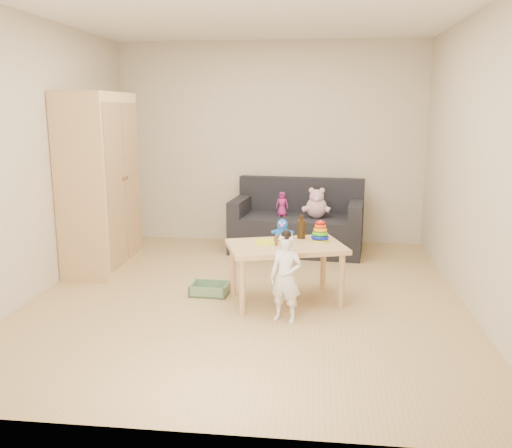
# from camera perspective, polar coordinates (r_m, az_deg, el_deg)

# --- Properties ---
(room) EXTENTS (4.50, 4.50, 4.50)m
(room) POSITION_cam_1_polar(r_m,az_deg,el_deg) (4.94, -0.92, 6.81)
(room) COLOR tan
(room) RESTS_ON ground
(wardrobe) EXTENTS (0.53, 1.07, 1.92)m
(wardrobe) POSITION_cam_1_polar(r_m,az_deg,el_deg) (6.15, -16.12, 4.20)
(wardrobe) COLOR #DEB27A
(wardrobe) RESTS_ON ground
(sofa) EXTENTS (1.68, 0.97, 0.45)m
(sofa) POSITION_cam_1_polar(r_m,az_deg,el_deg) (6.77, 4.31, -1.02)
(sofa) COLOR black
(sofa) RESTS_ON ground
(play_table) EXTENTS (1.18, 0.93, 0.54)m
(play_table) POSITION_cam_1_polar(r_m,az_deg,el_deg) (5.01, 3.12, -5.16)
(play_table) COLOR #E8B07F
(play_table) RESTS_ON ground
(storage_bin) EXTENTS (0.37, 0.28, 0.11)m
(storage_bin) POSITION_cam_1_polar(r_m,az_deg,el_deg) (5.26, -4.89, -6.82)
(storage_bin) COLOR #638862
(storage_bin) RESTS_ON ground
(toddler) EXTENTS (0.32, 0.25, 0.74)m
(toddler) POSITION_cam_1_polar(r_m,az_deg,el_deg) (4.53, 3.15, -5.73)
(toddler) COLOR white
(toddler) RESTS_ON ground
(pink_bear) EXTENTS (0.34, 0.32, 0.31)m
(pink_bear) POSITION_cam_1_polar(r_m,az_deg,el_deg) (6.61, 6.39, 1.99)
(pink_bear) COLOR #D19AB0
(pink_bear) RESTS_ON sofa
(doll) EXTENTS (0.15, 0.10, 0.30)m
(doll) POSITION_cam_1_polar(r_m,az_deg,el_deg) (6.67, 2.76, 2.09)
(doll) COLOR #AC2079
(doll) RESTS_ON sofa
(ring_stacker) EXTENTS (0.17, 0.17, 0.19)m
(ring_stacker) POSITION_cam_1_polar(r_m,az_deg,el_deg) (5.07, 6.77, -0.96)
(ring_stacker) COLOR #F4FF0D
(ring_stacker) RESTS_ON play_table
(brown_bottle) EXTENTS (0.08, 0.08, 0.23)m
(brown_bottle) POSITION_cam_1_polar(r_m,az_deg,el_deg) (5.15, 4.80, -0.48)
(brown_bottle) COLOR black
(brown_bottle) RESTS_ON play_table
(blue_plush) EXTENTS (0.18, 0.15, 0.21)m
(blue_plush) POSITION_cam_1_polar(r_m,az_deg,el_deg) (5.07, 2.80, -0.57)
(blue_plush) COLOR blue
(blue_plush) RESTS_ON play_table
(wooden_figure) EXTENTS (0.05, 0.04, 0.10)m
(wooden_figure) POSITION_cam_1_polar(r_m,az_deg,el_deg) (4.88, 2.15, -1.68)
(wooden_figure) COLOR brown
(wooden_figure) RESTS_ON play_table
(yellow_book) EXTENTS (0.23, 0.23, 0.01)m
(yellow_book) POSITION_cam_1_polar(r_m,az_deg,el_deg) (4.99, 1.06, -1.90)
(yellow_book) COLOR yellow
(yellow_book) RESTS_ON play_table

